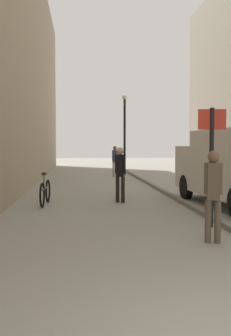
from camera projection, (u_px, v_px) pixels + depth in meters
ground_plane at (121, 193)px, 14.98m from camera, size 80.00×80.00×0.00m
kerb_strip at (162, 191)px, 15.12m from camera, size 0.16×40.00×0.12m
pedestrian_main_foreground at (120, 171)px, 12.37m from camera, size 0.33×0.25×1.73m
pedestrian_mid_block at (213, 190)px, 7.21m from camera, size 0.33×0.23×1.69m
pedestrian_far_crossing at (115, 159)px, 22.30m from camera, size 0.33×0.26×1.74m
street_sign_post at (211, 157)px, 8.60m from camera, size 0.60×0.11×2.60m
lamp_post at (125, 130)px, 23.55m from camera, size 0.28×0.28×4.76m
bicycle_leaning at (45, 192)px, 11.88m from camera, size 0.19×1.77×0.98m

